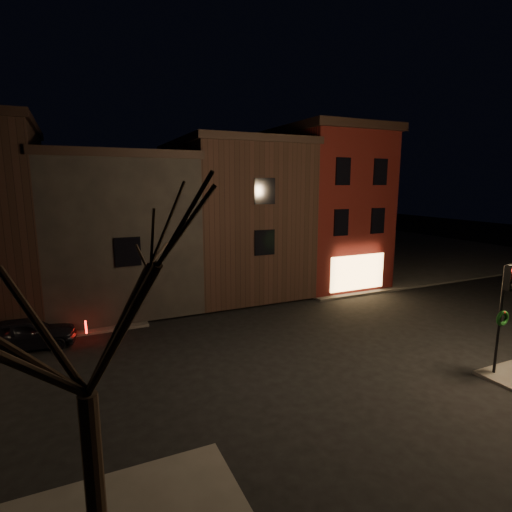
# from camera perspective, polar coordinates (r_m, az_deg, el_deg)

# --- Properties ---
(ground) EXTENTS (120.00, 120.00, 0.00)m
(ground) POSITION_cam_1_polar(r_m,az_deg,el_deg) (17.66, 4.59, -12.82)
(ground) COLOR black
(ground) RESTS_ON ground
(sidewalk_far_right) EXTENTS (30.00, 30.00, 0.12)m
(sidewalk_far_right) POSITION_cam_1_polar(r_m,az_deg,el_deg) (44.68, 14.57, 1.17)
(sidewalk_far_right) COLOR #2D2B28
(sidewalk_far_right) RESTS_ON ground
(corner_building) EXTENTS (6.50, 8.50, 10.50)m
(corner_building) POSITION_cam_1_polar(r_m,az_deg,el_deg) (28.56, 9.56, 7.13)
(corner_building) COLOR #51110E
(corner_building) RESTS_ON ground
(row_building_a) EXTENTS (7.30, 10.30, 9.40)m
(row_building_a) POSITION_cam_1_polar(r_m,az_deg,el_deg) (26.48, -3.55, 5.78)
(row_building_a) COLOR black
(row_building_a) RESTS_ON ground
(row_building_b) EXTENTS (7.80, 10.30, 8.40)m
(row_building_b) POSITION_cam_1_polar(r_m,az_deg,el_deg) (24.88, -19.34, 3.76)
(row_building_b) COLOR black
(row_building_b) RESTS_ON ground
(traffic_signal) EXTENTS (0.58, 0.38, 4.05)m
(traffic_signal) POSITION_cam_1_polar(r_m,az_deg,el_deg) (16.62, 31.99, -5.65)
(traffic_signal) COLOR black
(traffic_signal) RESTS_ON sidewalk_near_right
(bare_tree_left) EXTENTS (5.60, 5.60, 7.50)m
(bare_tree_left) POSITION_cam_1_polar(r_m,az_deg,el_deg) (7.29, -24.16, -2.49)
(bare_tree_left) COLOR black
(bare_tree_left) RESTS_ON sidewalk_near_left
(parked_car_a) EXTENTS (4.04, 1.84, 1.34)m
(parked_car_a) POSITION_cam_1_polar(r_m,az_deg,el_deg) (19.79, -30.05, -9.55)
(parked_car_a) COLOR black
(parked_car_a) RESTS_ON ground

